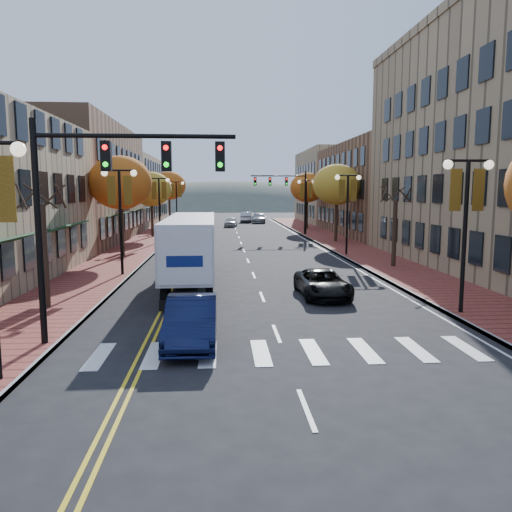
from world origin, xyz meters
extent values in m
plane|color=black|center=(0.00, 0.00, 0.00)|extent=(200.00, 200.00, 0.00)
cube|color=brown|center=(-9.00, 32.50, 0.07)|extent=(4.00, 85.00, 0.15)
cube|color=brown|center=(9.00, 32.50, 0.07)|extent=(4.00, 85.00, 0.15)
cube|color=brown|center=(-17.00, 36.00, 5.50)|extent=(12.00, 24.00, 11.00)
cube|color=#9E8966|center=(-17.00, 61.00, 4.75)|extent=(12.00, 26.00, 9.50)
cube|color=brown|center=(18.50, 42.00, 5.00)|extent=(15.00, 24.00, 10.00)
cube|color=#9E8966|center=(18.50, 64.00, 5.50)|extent=(15.00, 20.00, 11.00)
cylinder|color=#382619|center=(-9.00, 8.00, 2.25)|extent=(0.28, 0.28, 4.20)
cylinder|color=#382619|center=(-9.00, 24.00, 2.60)|extent=(0.28, 0.28, 4.90)
ellipsoid|color=orange|center=(-9.00, 24.00, 5.46)|extent=(4.48, 4.48, 3.81)
cylinder|color=#382619|center=(-9.00, 40.00, 2.42)|extent=(0.28, 0.28, 4.55)
ellipsoid|color=gold|center=(-9.00, 40.00, 5.07)|extent=(4.16, 4.16, 3.54)
cylinder|color=#382619|center=(-9.00, 58.00, 2.67)|extent=(0.28, 0.28, 5.04)
ellipsoid|color=orange|center=(-9.00, 58.00, 5.62)|extent=(4.61, 4.61, 3.92)
cylinder|color=#382619|center=(9.00, 18.00, 2.25)|extent=(0.28, 0.28, 4.20)
cylinder|color=#382619|center=(9.00, 34.00, 2.60)|extent=(0.28, 0.28, 4.90)
ellipsoid|color=gold|center=(9.00, 34.00, 5.46)|extent=(4.48, 4.48, 3.81)
cylinder|color=#382619|center=(9.00, 50.00, 2.53)|extent=(0.28, 0.28, 4.76)
ellipsoid|color=orange|center=(9.00, 50.00, 5.30)|extent=(4.35, 4.35, 3.70)
sphere|color=#FFF2CC|center=(-6.70, 0.00, 5.85)|extent=(0.36, 0.36, 0.36)
cube|color=#BC8019|center=(-7.05, 0.00, 4.90)|extent=(0.45, 0.03, 1.60)
cylinder|color=black|center=(-7.50, 16.00, 3.00)|extent=(0.16, 0.16, 6.00)
cylinder|color=black|center=(-7.50, 16.00, 6.00)|extent=(1.60, 0.10, 0.10)
sphere|color=#FFF2CC|center=(-8.30, 16.00, 5.85)|extent=(0.36, 0.36, 0.36)
sphere|color=#FFF2CC|center=(-6.70, 16.00, 5.85)|extent=(0.36, 0.36, 0.36)
cube|color=#BC8019|center=(-7.95, 16.00, 4.90)|extent=(0.45, 0.03, 1.60)
cube|color=#BC8019|center=(-7.05, 16.00, 4.90)|extent=(0.45, 0.03, 1.60)
cylinder|color=black|center=(-7.50, 34.00, 3.00)|extent=(0.16, 0.16, 6.00)
cylinder|color=black|center=(-7.50, 34.00, 6.00)|extent=(1.60, 0.10, 0.10)
sphere|color=#FFF2CC|center=(-8.30, 34.00, 5.85)|extent=(0.36, 0.36, 0.36)
sphere|color=#FFF2CC|center=(-6.70, 34.00, 5.85)|extent=(0.36, 0.36, 0.36)
cube|color=#BC8019|center=(-7.95, 34.00, 4.90)|extent=(0.45, 0.03, 1.60)
cube|color=#BC8019|center=(-7.05, 34.00, 4.90)|extent=(0.45, 0.03, 1.60)
cylinder|color=black|center=(-7.50, 52.00, 3.00)|extent=(0.16, 0.16, 6.00)
cylinder|color=black|center=(-7.50, 52.00, 6.00)|extent=(1.60, 0.10, 0.10)
sphere|color=#FFF2CC|center=(-8.30, 52.00, 5.85)|extent=(0.36, 0.36, 0.36)
sphere|color=#FFF2CC|center=(-6.70, 52.00, 5.85)|extent=(0.36, 0.36, 0.36)
cube|color=#BC8019|center=(-7.95, 52.00, 4.90)|extent=(0.45, 0.03, 1.60)
cube|color=#BC8019|center=(-7.05, 52.00, 4.90)|extent=(0.45, 0.03, 1.60)
cylinder|color=black|center=(7.50, 6.00, 3.00)|extent=(0.16, 0.16, 6.00)
cylinder|color=black|center=(7.50, 6.00, 6.00)|extent=(1.60, 0.10, 0.10)
sphere|color=#FFF2CC|center=(6.70, 6.00, 5.85)|extent=(0.36, 0.36, 0.36)
sphere|color=#FFF2CC|center=(8.30, 6.00, 5.85)|extent=(0.36, 0.36, 0.36)
cube|color=#BC8019|center=(7.05, 6.00, 4.90)|extent=(0.45, 0.03, 1.60)
cube|color=#BC8019|center=(7.95, 6.00, 4.90)|extent=(0.45, 0.03, 1.60)
cylinder|color=black|center=(7.50, 24.00, 3.00)|extent=(0.16, 0.16, 6.00)
cylinder|color=black|center=(7.50, 24.00, 6.00)|extent=(1.60, 0.10, 0.10)
sphere|color=#FFF2CC|center=(6.70, 24.00, 5.85)|extent=(0.36, 0.36, 0.36)
sphere|color=#FFF2CC|center=(8.30, 24.00, 5.85)|extent=(0.36, 0.36, 0.36)
cube|color=#BC8019|center=(7.05, 24.00, 4.90)|extent=(0.45, 0.03, 1.60)
cube|color=#BC8019|center=(7.95, 24.00, 4.90)|extent=(0.45, 0.03, 1.60)
cylinder|color=black|center=(7.50, 42.00, 3.00)|extent=(0.16, 0.16, 6.00)
cylinder|color=black|center=(7.50, 42.00, 6.00)|extent=(1.60, 0.10, 0.10)
sphere|color=#FFF2CC|center=(6.70, 42.00, 5.85)|extent=(0.36, 0.36, 0.36)
sphere|color=#FFF2CC|center=(8.30, 42.00, 5.85)|extent=(0.36, 0.36, 0.36)
cube|color=#BC8019|center=(7.05, 42.00, 4.90)|extent=(0.45, 0.03, 1.60)
cube|color=#BC8019|center=(7.95, 42.00, 4.90)|extent=(0.45, 0.03, 1.60)
cylinder|color=black|center=(-7.40, 3.00, 3.50)|extent=(0.20, 0.20, 7.00)
cylinder|color=black|center=(-4.40, 3.00, 6.50)|extent=(6.00, 0.14, 0.14)
cube|color=black|center=(-5.30, 3.00, 5.90)|extent=(0.30, 0.25, 0.90)
sphere|color=#FF0C0C|center=(-5.30, 2.86, 6.15)|extent=(0.16, 0.16, 0.16)
cube|color=black|center=(-3.50, 3.00, 5.90)|extent=(0.30, 0.25, 0.90)
sphere|color=#FF0C0C|center=(-3.50, 2.86, 6.15)|extent=(0.16, 0.16, 0.16)
cube|color=black|center=(-1.88, 3.00, 5.90)|extent=(0.30, 0.25, 0.90)
sphere|color=#FF0C0C|center=(-1.88, 2.86, 6.15)|extent=(0.16, 0.16, 0.16)
cylinder|color=black|center=(7.40, 42.00, 3.50)|extent=(0.20, 0.20, 7.00)
cylinder|color=black|center=(4.40, 42.00, 6.50)|extent=(6.00, 0.14, 0.14)
cube|color=black|center=(5.30, 42.00, 5.90)|extent=(0.30, 0.25, 0.90)
sphere|color=#FF0C0C|center=(5.30, 41.86, 6.15)|extent=(0.16, 0.16, 0.16)
cube|color=black|center=(3.50, 42.00, 5.90)|extent=(0.30, 0.25, 0.90)
sphere|color=#FF0C0C|center=(3.50, 41.86, 6.15)|extent=(0.16, 0.16, 0.16)
cube|color=black|center=(1.88, 42.00, 5.90)|extent=(0.30, 0.25, 0.90)
sphere|color=#FF0C0C|center=(1.88, 41.86, 6.15)|extent=(0.16, 0.16, 0.16)
cube|color=black|center=(-3.38, 12.72, 0.76)|extent=(1.04, 11.57, 0.31)
cube|color=silver|center=(-3.38, 12.72, 2.31)|extent=(2.47, 11.59, 2.49)
cube|color=black|center=(-3.47, 19.83, 1.47)|extent=(2.26, 2.70, 2.22)
cylinder|color=black|center=(-4.25, 8.08, 0.44)|extent=(0.32, 0.89, 0.89)
cylinder|color=black|center=(-2.38, 8.10, 0.44)|extent=(0.32, 0.89, 0.89)
cylinder|color=black|center=(-4.26, 9.15, 0.44)|extent=(0.32, 0.89, 0.89)
cylinder|color=black|center=(-2.39, 9.17, 0.44)|extent=(0.32, 0.89, 0.89)
cylinder|color=black|center=(-4.39, 18.75, 0.44)|extent=(0.32, 0.89, 0.89)
cylinder|color=black|center=(-2.52, 18.78, 0.44)|extent=(0.32, 0.89, 0.89)
cylinder|color=black|center=(-4.42, 20.71, 0.44)|extent=(0.32, 0.89, 0.89)
cylinder|color=black|center=(-2.55, 20.73, 0.44)|extent=(0.32, 0.89, 0.89)
imported|color=black|center=(-2.84, 3.10, 0.75)|extent=(1.59, 4.54, 1.49)
imported|color=black|center=(2.79, 9.86, 0.63)|extent=(2.19, 4.56, 1.25)
imported|color=silver|center=(-0.50, 56.04, 0.68)|extent=(2.06, 4.15, 1.36)
imported|color=#94959B|center=(3.90, 63.84, 0.72)|extent=(2.27, 5.09, 1.45)
imported|color=#B7B6BE|center=(2.15, 66.05, 0.80)|extent=(2.13, 4.98, 1.60)
camera|label=1|loc=(-1.87, -12.52, 4.86)|focal=35.00mm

